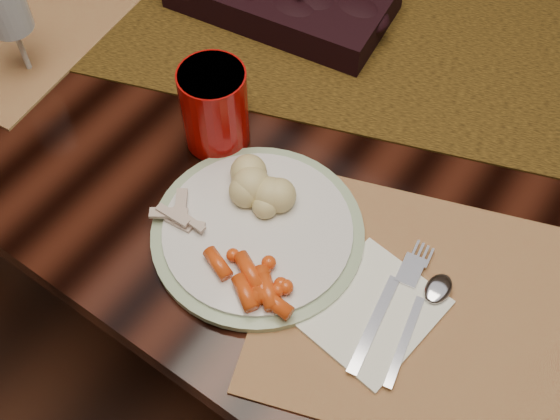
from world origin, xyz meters
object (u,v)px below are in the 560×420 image
Objects in this scene: wine_glass at (12,25)px; red_cup at (215,108)px; turkey_shreds at (180,216)px; dinner_plate at (258,232)px; baby_carrots at (252,274)px; dining_table at (368,238)px; napkin at (372,311)px; mashed_potatoes at (257,187)px; placemat_main at (449,316)px.

red_cup is at bearing 10.11° from wine_glass.
red_cup is (-0.05, 0.14, 0.04)m from turkey_shreds.
turkey_shreds is (-0.09, -0.04, 0.02)m from dinner_plate.
baby_carrots is 1.54× the size of turkey_shreds.
dinner_plate reaches higher than dining_table.
wine_glass reaches higher than napkin.
wine_glass is (-0.43, 0.00, 0.04)m from mashed_potatoes.
dinner_plate reaches higher than napkin.
dining_table is at bearing 78.15° from mashed_potatoes.
dinner_plate is at bearing -175.22° from napkin.
napkin is at bearing -64.65° from dining_table.
mashed_potatoes reaches higher than napkin.
baby_carrots is (-0.21, -0.10, 0.03)m from placemat_main.
napkin is at bearing 7.73° from turkey_shreds.
red_cup is (-0.11, 0.06, 0.02)m from mashed_potatoes.
baby_carrots is (0.04, -0.06, 0.02)m from dinner_plate.
wine_glass is at bearing -151.80° from dining_table.
baby_carrots is 0.59× the size of wine_glass.
mashed_potatoes is at bearing -28.11° from red_cup.
placemat_main is at bearing 40.37° from napkin.
baby_carrots is 0.67× the size of napkin.
turkey_shreds reaches higher than dinner_plate.
baby_carrots is at bearing -56.33° from mashed_potatoes.
napkin is (0.20, -0.05, -0.04)m from mashed_potatoes.
dinner_plate reaches higher than placemat_main.
turkey_shreds is at bearing -108.50° from dining_table.
mashed_potatoes is 0.52× the size of wine_glass.
dinner_plate is 4.09× the size of turkey_shreds.
dinner_plate is 2.66× the size of baby_carrots.
turkey_shreds reaches higher than napkin.
placemat_main is 2.59× the size of wine_glass.
placemat_main is 1.65× the size of dinner_plate.
placemat_main is 3.60× the size of red_cup.
red_cup is (-0.39, 0.06, 0.06)m from placemat_main.
dining_table is 0.49m from dinner_plate.
napkin reaches higher than dining_table.
dinner_plate is 0.46m from wine_glass.
red_cup is at bearing 138.44° from baby_carrots.
turkey_shreds is at bearing 175.14° from placemat_main.
mashed_potatoes is 0.73× the size of red_cup.
dinner_plate is 3.01× the size of mashed_potatoes.
wine_glass is at bearing 168.47° from baby_carrots.
placemat_main is 6.74× the size of turkey_shreds.
mashed_potatoes is 0.10m from turkey_shreds.
wine_glass is (-0.71, 0.00, 0.08)m from placemat_main.
dining_table is 4.07× the size of placemat_main.
baby_carrots is at bearing -173.72° from placemat_main.
baby_carrots is at bearing -151.78° from napkin.
mashed_potatoes is (-0.06, 0.10, 0.02)m from baby_carrots.
dining_table is 0.72m from wine_glass.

